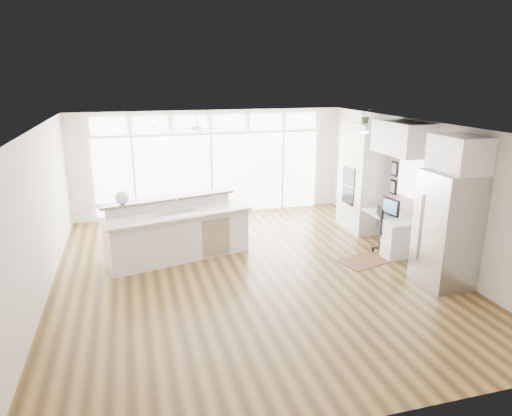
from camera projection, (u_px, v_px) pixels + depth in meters
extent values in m
cube|color=#452F15|center=(251.00, 273.00, 8.50)|extent=(7.00, 8.00, 0.02)
cube|color=white|center=(250.00, 126.00, 7.75)|extent=(7.00, 8.00, 0.02)
cube|color=beige|center=(211.00, 163.00, 11.82)|extent=(7.00, 0.04, 2.70)
cube|color=beige|center=(357.00, 309.00, 4.42)|extent=(7.00, 0.04, 2.70)
cube|color=beige|center=(37.00, 219.00, 7.22)|extent=(0.04, 8.00, 2.70)
cube|color=beige|center=(421.00, 190.00, 9.03)|extent=(0.04, 8.00, 2.70)
cube|color=white|center=(211.00, 175.00, 11.85)|extent=(5.80, 0.06, 2.08)
cube|color=white|center=(210.00, 123.00, 11.48)|extent=(5.90, 0.06, 0.40)
cube|color=white|center=(411.00, 177.00, 9.24)|extent=(0.04, 0.85, 0.85)
cube|color=white|center=(197.00, 124.00, 10.27)|extent=(1.16, 1.16, 0.32)
cube|color=white|center=(247.00, 126.00, 7.94)|extent=(3.40, 3.00, 0.02)
cube|color=silver|center=(362.00, 177.00, 10.64)|extent=(0.64, 1.20, 2.50)
cube|color=silver|center=(392.00, 233.00, 9.48)|extent=(0.72, 1.30, 0.76)
cube|color=silver|center=(402.00, 138.00, 8.94)|extent=(0.64, 1.30, 0.64)
cube|color=#ABABAF|center=(447.00, 230.00, 7.78)|extent=(0.76, 0.90, 2.00)
cube|color=silver|center=(459.00, 154.00, 7.43)|extent=(0.64, 0.90, 0.60)
cube|color=black|center=(394.00, 178.00, 9.86)|extent=(0.06, 0.22, 0.80)
cube|color=silver|center=(178.00, 230.00, 9.03)|extent=(3.09, 1.78, 1.15)
cube|color=#3A1C12|center=(363.00, 261.00, 9.00)|extent=(1.04, 0.87, 0.01)
cube|color=black|center=(389.00, 230.00, 9.38)|extent=(0.60, 0.58, 0.94)
sphere|color=white|center=(122.00, 198.00, 8.71)|extent=(0.34, 0.34, 0.26)
cube|color=black|center=(391.00, 207.00, 9.30)|extent=(0.16, 0.48, 0.39)
cube|color=white|center=(383.00, 216.00, 9.31)|extent=(0.12, 0.31, 0.02)
imported|color=#335926|center=(366.00, 117.00, 10.25)|extent=(0.30, 0.33, 0.25)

